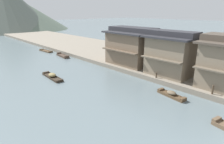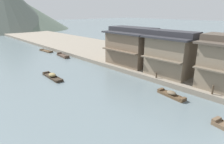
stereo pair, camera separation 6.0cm
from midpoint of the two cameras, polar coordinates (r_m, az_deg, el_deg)
name	(u,v)px [view 1 (the left image)]	position (r m, az deg, el deg)	size (l,w,h in m)	color
riverbank_right	(116,53)	(43.97, 1.27, 5.74)	(18.00, 110.00, 0.67)	gray
boat_moored_nearest	(46,51)	(49.56, -18.93, 5.89)	(1.49, 4.61, 0.35)	brown
boat_moored_second	(52,76)	(29.51, -17.23, -1.22)	(1.27, 5.08, 0.72)	#33281E
boat_moored_third	(63,56)	(42.82, -14.35, 4.66)	(1.57, 4.63, 0.56)	#423328
boat_moored_far	(171,94)	(23.21, 17.02, -6.35)	(1.41, 3.62, 0.68)	brown
house_waterfront_second	(171,54)	(28.18, 16.90, 5.20)	(5.56, 6.86, 6.14)	#7F705B
house_waterfront_tall	(132,46)	(33.20, 5.93, 7.62)	(6.91, 8.27, 6.14)	#75604C
mooring_post_dock_near	(213,90)	(23.76, 27.49, -4.67)	(0.20, 0.20, 0.98)	#473828
mooring_post_dock_mid	(156,75)	(26.84, 12.86, -0.89)	(0.20, 0.20, 0.76)	#473828
hill_far_west	(14,12)	(116.02, -27.03, 15.39)	(54.02, 54.02, 17.23)	#5B6B5B
hill_far_east	(2,5)	(111.23, -29.66, 16.86)	(46.39, 46.39, 24.36)	slate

